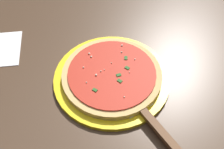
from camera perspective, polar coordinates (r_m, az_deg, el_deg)
The scene contains 4 objects.
restaurant_table at distance 0.89m, azimuth 3.51°, elevation -6.43°, with size 1.15×0.80×0.73m.
serving_plate at distance 0.78m, azimuth -0.00°, elevation -0.66°, with size 0.30×0.30×0.01m, color yellow.
pizza at distance 0.77m, azimuth -0.00°, elevation 0.05°, with size 0.26×0.26×0.02m.
pizza_server at distance 0.71m, azimuth 7.01°, elevation -8.26°, with size 0.18×0.19×0.01m.
Camera 1 is at (0.01, -0.48, 1.35)m, focal length 47.93 mm.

